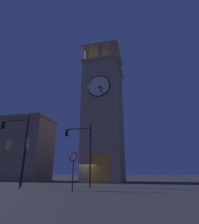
# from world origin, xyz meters

# --- Properties ---
(ground_plane) EXTENTS (200.00, 200.00, 0.00)m
(ground_plane) POSITION_xyz_m (0.00, 0.00, 0.00)
(ground_plane) COLOR #424247
(clocktower) EXTENTS (6.65, 7.93, 26.56)m
(clocktower) POSITION_xyz_m (-1.65, -3.68, 10.48)
(clocktower) COLOR gray
(clocktower) RESTS_ON ground_plane
(traffic_signal_near) EXTENTS (3.17, 0.41, 6.99)m
(traffic_signal_near) POSITION_xyz_m (4.17, 10.00, 4.54)
(traffic_signal_near) COLOR black
(traffic_signal_near) RESTS_ON ground_plane
(traffic_signal_mid) EXTENTS (3.07, 0.41, 6.51)m
(traffic_signal_mid) POSITION_xyz_m (-1.48, 6.55, 4.27)
(traffic_signal_mid) COLOR black
(traffic_signal_mid) RESTS_ON ground_plane
(street_lamp) EXTENTS (0.44, 0.44, 4.63)m
(street_lamp) POSITION_xyz_m (5.60, 6.62, 3.27)
(street_lamp) COLOR black
(street_lamp) RESTS_ON ground_plane
(no_horn_sign) EXTENTS (0.78, 0.14, 3.02)m
(no_horn_sign) POSITION_xyz_m (-2.41, 11.50, 2.37)
(no_horn_sign) COLOR black
(no_horn_sign) RESTS_ON ground_plane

